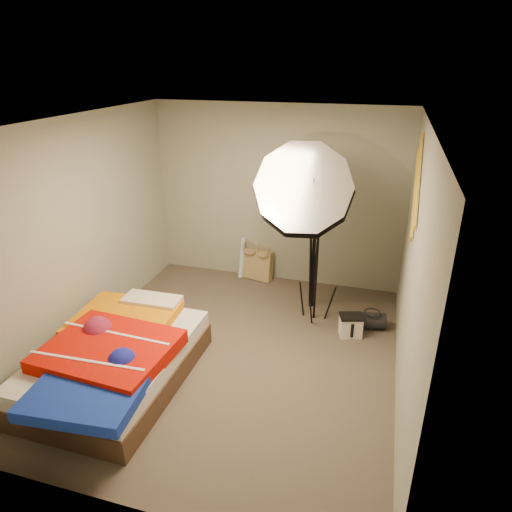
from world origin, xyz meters
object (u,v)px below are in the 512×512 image
at_px(camera_case, 351,326).
at_px(camera_tripod, 314,255).
at_px(photo_umbrella, 303,192).
at_px(bed, 116,359).
at_px(tote_bag, 258,265).
at_px(wrapping_roll, 242,258).
at_px(duffel_bag, 371,321).

distance_m(camera_case, camera_tripod, 1.01).
distance_m(camera_case, photo_umbrella, 1.69).
bearing_deg(bed, camera_tripod, 51.89).
relative_size(tote_bag, camera_tripod, 0.34).
xyz_separation_m(tote_bag, wrapping_roll, (-0.25, 0.00, 0.08)).
height_order(camera_case, camera_tripod, camera_tripod).
height_order(photo_umbrella, camera_tripod, photo_umbrella).
bearing_deg(camera_tripod, tote_bag, 146.61).
bearing_deg(photo_umbrella, duffel_bag, 8.00).
xyz_separation_m(tote_bag, bed, (-0.72, -2.66, 0.05)).
bearing_deg(camera_case, tote_bag, 124.75).
height_order(camera_case, photo_umbrella, photo_umbrella).
height_order(tote_bag, camera_tripod, camera_tripod).
bearing_deg(photo_umbrella, bed, -133.76).
distance_m(bed, camera_tripod, 2.67).
relative_size(wrapping_roll, camera_case, 2.43).
distance_m(photo_umbrella, camera_tripod, 1.05).
relative_size(wrapping_roll, duffel_bag, 1.84).
relative_size(wrapping_roll, bed, 0.30).
height_order(wrapping_roll, bed, wrapping_roll).
height_order(wrapping_roll, duffel_bag, wrapping_roll).
height_order(tote_bag, duffel_bag, tote_bag).
xyz_separation_m(wrapping_roll, bed, (-0.47, -2.66, -0.03)).
height_order(wrapping_roll, camera_case, wrapping_roll).
xyz_separation_m(tote_bag, photo_umbrella, (0.82, -1.06, 1.46)).
relative_size(camera_case, photo_umbrella, 0.11).
bearing_deg(tote_bag, camera_case, -26.56).
distance_m(camera_case, bed, 2.65).
height_order(duffel_bag, bed, bed).
height_order(tote_bag, photo_umbrella, photo_umbrella).
xyz_separation_m(camera_case, duffel_bag, (0.23, 0.23, -0.02)).
bearing_deg(tote_bag, camera_tripod, -21.52).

